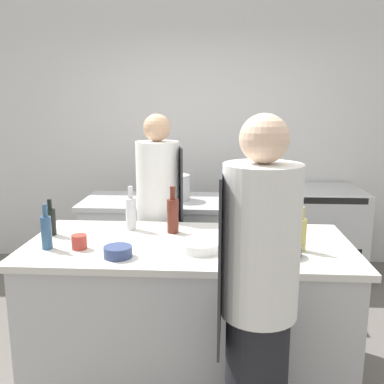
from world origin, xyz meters
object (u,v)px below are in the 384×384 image
at_px(bowl_ceramic_blue, 200,246).
at_px(bottle_olive_oil, 173,214).
at_px(bottle_wine, 131,213).
at_px(bottle_sauce, 301,234).
at_px(bottle_cooking_oil, 51,221).
at_px(oven_range, 319,232).
at_px(bowl_prep_small, 118,252).
at_px(stockpot, 176,187).
at_px(bowl_mixing_large, 287,251).
at_px(chef_at_prep_near, 258,299).
at_px(chef_at_stove, 159,220).
at_px(cup, 79,242).
at_px(bottle_vinegar, 46,231).

bearing_deg(bowl_ceramic_blue, bottle_olive_oil, 119.60).
relative_size(bottle_wine, bottle_sauce, 1.14).
bearing_deg(bottle_wine, bottle_olive_oil, -10.37).
distance_m(bottle_cooking_oil, bowl_ceramic_blue, 1.03).
height_order(oven_range, bowl_prep_small, bowl_prep_small).
relative_size(bottle_wine, stockpot, 1.20).
relative_size(bowl_prep_small, stockpot, 0.64).
bearing_deg(oven_range, bowl_mixing_large, -108.38).
distance_m(bottle_sauce, bowl_ceramic_blue, 0.60).
distance_m(chef_at_prep_near, bowl_prep_small, 0.86).
xyz_separation_m(bowl_prep_small, stockpot, (0.18, 1.47, 0.08)).
xyz_separation_m(bottle_cooking_oil, bowl_ceramic_blue, (0.99, -0.25, -0.07)).
bearing_deg(bowl_ceramic_blue, chef_at_prep_near, -61.75).
distance_m(chef_at_stove, bottle_cooking_oil, 0.87).
xyz_separation_m(oven_range, cup, (-1.85, -1.86, 0.48)).
bearing_deg(chef_at_stove, bottle_cooking_oil, -58.76).
height_order(bottle_cooking_oil, bowl_ceramic_blue, bottle_cooking_oil).
relative_size(oven_range, bottle_olive_oil, 2.85).
bearing_deg(cup, bottle_sauce, 2.00).
height_order(oven_range, bottle_olive_oil, bottle_olive_oil).
relative_size(chef_at_prep_near, bottle_vinegar, 6.23).
bearing_deg(bowl_ceramic_blue, bottle_sauce, 3.08).
distance_m(bottle_vinegar, bowl_ceramic_blue, 0.92).
xyz_separation_m(bottle_vinegar, bottle_cooking_oil, (-0.08, 0.27, -0.01)).
distance_m(bottle_wine, bowl_ceramic_blue, 0.64).
height_order(chef_at_stove, bottle_wine, chef_at_stove).
distance_m(bowl_prep_small, cup, 0.29).
relative_size(bowl_mixing_large, cup, 1.82).
relative_size(chef_at_prep_near, stockpot, 6.74).
bearing_deg(oven_range, bottle_olive_oil, -131.52).
height_order(bottle_vinegar, stockpot, bottle_vinegar).
bearing_deg(bottle_wine, chef_at_stove, 72.88).
bearing_deg(bottle_cooking_oil, bowl_ceramic_blue, -13.92).
relative_size(chef_at_prep_near, bowl_mixing_large, 10.42).
height_order(chef_at_stove, bowl_ceramic_blue, chef_at_stove).
distance_m(oven_range, bowl_ceramic_blue, 2.22).
bearing_deg(bottle_cooking_oil, stockpot, 56.46).
bearing_deg(bowl_mixing_large, bottle_olive_oil, 149.45).
height_order(oven_range, stockpot, stockpot).
relative_size(bottle_cooking_oil, stockpot, 0.95).
bearing_deg(chef_at_prep_near, bowl_prep_small, 62.73).
xyz_separation_m(chef_at_prep_near, stockpot, (-0.57, 1.88, 0.15)).
relative_size(chef_at_prep_near, chef_at_stove, 1.02).
xyz_separation_m(bottle_cooking_oil, bowl_prep_small, (0.54, -0.38, -0.06)).
xyz_separation_m(chef_at_prep_near, bowl_mixing_large, (0.20, 0.48, 0.06)).
bearing_deg(bowl_mixing_large, chef_at_stove, 133.95).
relative_size(chef_at_stove, bottle_wine, 5.51).
bearing_deg(bottle_olive_oil, stockpot, 94.54).
bearing_deg(bowl_mixing_large, chef_at_prep_near, -112.84).
height_order(oven_range, bottle_vinegar, bottle_vinegar).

